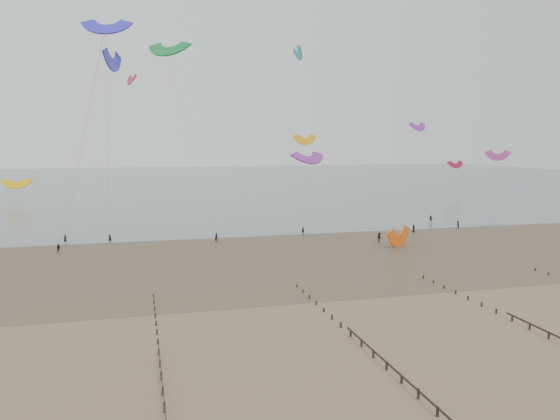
{
  "coord_description": "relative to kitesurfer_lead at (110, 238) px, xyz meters",
  "views": [
    {
      "loc": [
        -15.19,
        -53.53,
        18.66
      ],
      "look_at": [
        5.88,
        28.0,
        8.0
      ],
      "focal_mm": 35.0,
      "sensor_mm": 36.0,
      "label": 1
    }
  ],
  "objects": [
    {
      "name": "grounded_kite",
      "position": [
        50.4,
        -16.17,
        -0.84
      ],
      "size": [
        8.84,
        8.56,
        3.84
      ],
      "primitive_type": null,
      "rotation": [
        1.54,
        0.0,
        0.65
      ],
      "color": "#FF5F10",
      "rests_on": "ground"
    },
    {
      "name": "sea_and_shore",
      "position": [
        16.75,
        -15.92,
        -0.83
      ],
      "size": [
        500.0,
        665.0,
        0.03
      ],
      "color": "#475654",
      "rests_on": "ground"
    },
    {
      "name": "kites_airborne",
      "position": [
        3.37,
        37.89,
        20.9
      ],
      "size": [
        251.69,
        104.97,
        40.9
      ],
      "color": "#156EBB",
      "rests_on": "ground"
    },
    {
      "name": "kitesurfers",
      "position": [
        42.33,
        -3.12,
        -0.01
      ],
      "size": [
        80.38,
        21.49,
        1.84
      ],
      "color": "black",
      "rests_on": "ground"
    },
    {
      "name": "kitesurfer_lead",
      "position": [
        0.0,
        0.0,
        0.0
      ],
      "size": [
        0.61,
        0.4,
        1.68
      ],
      "primitive_type": "imported",
      "rotation": [
        0.0,
        0.0,
        3.14
      ],
      "color": "black",
      "rests_on": "ground"
    },
    {
      "name": "ground",
      "position": [
        20.83,
        -50.32,
        -0.84
      ],
      "size": [
        500.0,
        500.0,
        0.0
      ],
      "primitive_type": "plane",
      "color": "brown",
      "rests_on": "ground"
    },
    {
      "name": "groynes",
      "position": [
        24.83,
        -69.37,
        -0.37
      ],
      "size": [
        72.16,
        50.16,
        1.0
      ],
      "color": "black",
      "rests_on": "ground"
    }
  ]
}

